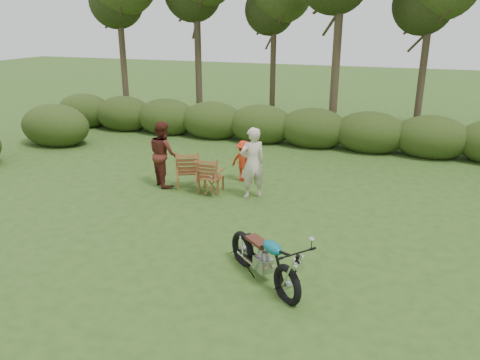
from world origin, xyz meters
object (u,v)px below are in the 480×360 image
(cup, at_px, (212,176))
(adult_a, at_px, (252,197))
(lawn_chair_right, at_px, (211,191))
(child, at_px, (244,181))
(motorcycle, at_px, (263,280))
(adult_b, at_px, (165,185))
(side_table, at_px, (210,186))
(lawn_chair_left, at_px, (188,187))

(cup, xyz_separation_m, adult_a, (1.04, 0.25, -0.54))
(lawn_chair_right, height_order, child, child)
(lawn_chair_right, bearing_deg, adult_a, 175.38)
(motorcycle, relative_size, cup, 18.17)
(adult_b, bearing_deg, motorcycle, 175.25)
(motorcycle, height_order, adult_a, adult_a)
(cup, xyz_separation_m, adult_b, (-1.58, 0.32, -0.54))
(motorcycle, xyz_separation_m, adult_b, (-4.10, 3.91, 0.00))
(side_table, relative_size, adult_a, 0.27)
(adult_b, height_order, child, adult_b)
(lawn_chair_left, distance_m, child, 1.62)
(motorcycle, distance_m, child, 5.41)
(child, bearing_deg, adult_a, 129.96)
(lawn_chair_left, xyz_separation_m, adult_b, (-0.70, -0.07, 0.00))
(cup, bearing_deg, motorcycle, -54.88)
(adult_a, bearing_deg, adult_b, -43.55)
(adult_b, bearing_deg, adult_a, -142.78)
(cup, height_order, adult_b, adult_b)
(adult_a, height_order, child, adult_a)
(adult_a, relative_size, adult_b, 1.03)
(lawn_chair_left, relative_size, child, 0.87)
(lawn_chair_left, distance_m, adult_a, 1.92)
(motorcycle, distance_m, side_table, 4.43)
(adult_b, bearing_deg, child, -112.86)
(lawn_chair_left, bearing_deg, lawn_chair_right, 143.13)
(lawn_chair_right, distance_m, side_table, 0.36)
(adult_a, relative_size, child, 1.57)
(motorcycle, relative_size, adult_b, 1.12)
(lawn_chair_left, distance_m, adult_b, 0.70)
(lawn_chair_right, height_order, lawn_chair_left, lawn_chair_left)
(motorcycle, height_order, child, child)
(motorcycle, height_order, lawn_chair_right, motorcycle)
(lawn_chair_right, relative_size, side_table, 1.98)
(adult_a, bearing_deg, lawn_chair_left, -46.12)
(side_table, bearing_deg, cup, -16.41)
(lawn_chair_left, relative_size, side_table, 2.10)
(cup, distance_m, child, 1.54)
(lawn_chair_right, relative_size, adult_b, 0.54)
(motorcycle, xyz_separation_m, adult_a, (-1.49, 3.84, 0.00))
(side_table, xyz_separation_m, child, (0.44, 1.37, -0.25))
(lawn_chair_right, height_order, cup, cup)
(side_table, relative_size, cup, 4.43)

